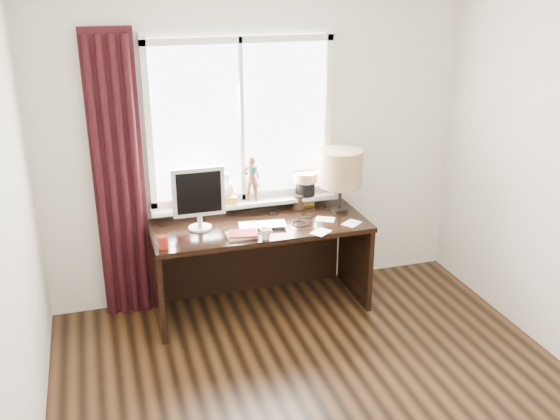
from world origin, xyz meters
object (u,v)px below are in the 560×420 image
object	(u,v)px
mug	(266,233)
laptop	(263,225)
red_cup	(163,242)
monitor	(199,195)
desk	(257,247)
table_lamp	(341,169)

from	to	relation	value
mug	laptop	bearing A→B (deg)	79.70
laptop	mug	world-z (taller)	mug
red_cup	monitor	size ratio (longest dim) A/B	0.19
laptop	desk	distance (m)	0.31
monitor	table_lamp	distance (m)	1.17
laptop	desk	xyz separation A→B (m)	(-0.00, 0.17, -0.26)
red_cup	monitor	bearing A→B (deg)	41.66
laptop	monitor	size ratio (longest dim) A/B	0.75
laptop	monitor	distance (m)	0.55
mug	desk	bearing A→B (deg)	84.69
red_cup	mug	bearing A→B (deg)	-4.49
laptop	table_lamp	bearing A→B (deg)	20.52
laptop	red_cup	distance (m)	0.80
laptop	mug	distance (m)	0.23
red_cup	desk	distance (m)	0.90
mug	table_lamp	bearing A→B (deg)	26.98
monitor	red_cup	bearing A→B (deg)	-138.34
mug	table_lamp	world-z (taller)	table_lamp
mug	desk	world-z (taller)	mug
mug	monitor	bearing A→B (deg)	141.57
table_lamp	monitor	bearing A→B (deg)	-178.16
mug	table_lamp	distance (m)	0.89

